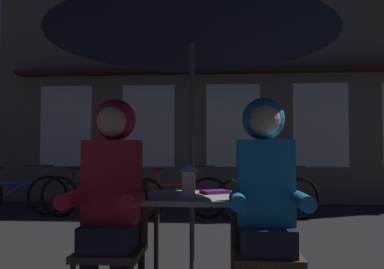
% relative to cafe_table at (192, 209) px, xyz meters
% --- Properties ---
extents(cafe_table, '(0.72, 0.72, 0.74)m').
position_rel_cafe_table_xyz_m(cafe_table, '(0.00, 0.00, 0.00)').
color(cafe_table, '#B2AD9E').
rests_on(cafe_table, ground_plane).
extents(patio_umbrella, '(2.10, 2.10, 2.31)m').
position_rel_cafe_table_xyz_m(patio_umbrella, '(0.00, 0.00, 1.42)').
color(patio_umbrella, '#4C4C51').
rests_on(patio_umbrella, ground_plane).
extents(lantern, '(0.11, 0.11, 0.23)m').
position_rel_cafe_table_xyz_m(lantern, '(-0.02, -0.10, 0.22)').
color(lantern, white).
rests_on(lantern, cafe_table).
extents(chair_left, '(0.40, 0.40, 0.87)m').
position_rel_cafe_table_xyz_m(chair_left, '(-0.48, -0.37, -0.15)').
color(chair_left, '#513823').
rests_on(chair_left, ground_plane).
extents(chair_right, '(0.40, 0.40, 0.87)m').
position_rel_cafe_table_xyz_m(chair_right, '(0.48, -0.37, -0.15)').
color(chair_right, '#513823').
rests_on(chair_right, ground_plane).
extents(person_left_hooded, '(0.45, 0.56, 1.40)m').
position_rel_cafe_table_xyz_m(person_left_hooded, '(-0.48, -0.43, 0.21)').
color(person_left_hooded, black).
rests_on(person_left_hooded, ground_plane).
extents(person_right_hooded, '(0.45, 0.56, 1.40)m').
position_rel_cafe_table_xyz_m(person_right_hooded, '(0.48, -0.43, 0.21)').
color(person_right_hooded, black).
rests_on(person_right_hooded, ground_plane).
extents(shopfront_building, '(10.00, 0.93, 6.20)m').
position_rel_cafe_table_xyz_m(shopfront_building, '(0.50, 5.40, 2.45)').
color(shopfront_building, '#6B5B4C').
rests_on(shopfront_building, ground_plane).
extents(bicycle_nearest, '(1.64, 0.46, 0.84)m').
position_rel_cafe_table_xyz_m(bicycle_nearest, '(-3.16, 3.35, -0.29)').
color(bicycle_nearest, black).
rests_on(bicycle_nearest, ground_plane).
extents(bicycle_second, '(1.68, 0.16, 0.84)m').
position_rel_cafe_table_xyz_m(bicycle_second, '(-1.88, 3.26, -0.29)').
color(bicycle_second, black).
rests_on(bicycle_second, ground_plane).
extents(bicycle_third, '(1.65, 0.42, 0.84)m').
position_rel_cafe_table_xyz_m(bicycle_third, '(-0.47, 3.21, -0.29)').
color(bicycle_third, black).
rests_on(bicycle_third, ground_plane).
extents(bicycle_fourth, '(1.66, 0.36, 0.84)m').
position_rel_cafe_table_xyz_m(bicycle_fourth, '(0.95, 3.22, -0.29)').
color(bicycle_fourth, black).
rests_on(bicycle_fourth, ground_plane).
extents(book, '(0.24, 0.22, 0.02)m').
position_rel_cafe_table_xyz_m(book, '(0.17, 0.13, 0.11)').
color(book, '#661E7A').
rests_on(book, cafe_table).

